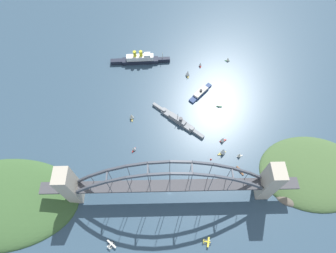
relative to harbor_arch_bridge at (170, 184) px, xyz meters
The scene contains 19 objects.
ground_plane 31.47m from the harbor_arch_bridge, behind, with size 1400.00×1400.00×0.00m, color #334C60.
harbor_arch_bridge is the anchor object (origin of this frame).
headland_east_shore 164.11m from the harbor_arch_bridge, ahead, with size 119.97×90.69×17.80m.
ocean_liner 196.58m from the harbor_arch_bridge, 101.03° to the left, with size 84.31×11.72×21.03m.
naval_cruiser 96.23m from the harbor_arch_bridge, 82.08° to the left, with size 62.80×53.41×16.63m.
harbor_ferry_steamer 143.59m from the harbor_arch_bridge, 71.68° to the left, with size 32.50×33.37×7.70m.
seaplane_taxiing_near_bridge 68.18m from the harbor_arch_bridge, 54.28° to the right, with size 8.56×9.73×4.84m.
seaplane_second_in_formation 82.24m from the harbor_arch_bridge, 139.22° to the right, with size 9.92×9.17×4.98m.
small_boat_0 110.02m from the harbor_arch_bridge, 114.95° to the left, with size 5.49×9.05×10.20m.
small_boat_1 95.57m from the harbor_arch_bridge, 27.12° to the left, with size 7.17×4.80×7.78m.
small_boat_2 72.07m from the harbor_arch_bridge, 127.41° to the left, with size 5.47×6.76×6.92m.
small_boat_3 82.27m from the harbor_arch_bridge, 36.33° to the left, with size 10.00×7.39×12.12m.
small_boat_4 170.09m from the harbor_arch_bridge, 80.07° to the left, with size 5.64×9.73×10.10m.
small_boat_5 93.59m from the harbor_arch_bridge, 43.88° to the left, with size 8.50×5.85×9.40m.
small_boat_6 190.90m from the harbor_arch_bridge, 75.30° to the left, with size 3.63×6.41×7.17m.
small_boat_7 89.06m from the harbor_arch_bridge, 16.55° to the left, with size 7.21×11.62×1.97m.
small_boat_8 212.57m from the harbor_arch_bridge, 65.25° to the left, with size 6.83×4.17×6.47m.
small_boat_9 133.66m from the harbor_arch_bridge, 59.29° to the left, with size 7.17×2.05×2.33m.
channel_marker_buoy 68.88m from the harbor_arch_bridge, 38.35° to the left, with size 2.20×2.20×2.75m.
Camera 1 is at (-3.50, -86.40, 289.25)m, focal length 29.10 mm.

